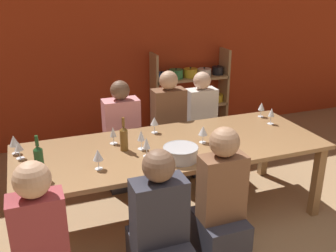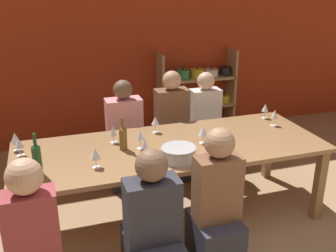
{
  "view_description": "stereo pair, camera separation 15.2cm",
  "coord_description": "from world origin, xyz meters",
  "px_view_note": "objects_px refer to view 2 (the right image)",
  "views": [
    {
      "loc": [
        -1.34,
        -1.4,
        2.2
      ],
      "look_at": [
        -0.16,
        1.74,
        0.91
      ],
      "focal_mm": 42.0,
      "sensor_mm": 36.0,
      "label": 1
    },
    {
      "loc": [
        -1.2,
        -1.45,
        2.2
      ],
      "look_at": [
        -0.16,
        1.74,
        0.91
      ],
      "focal_mm": 42.0,
      "sensor_mm": 36.0,
      "label": 2
    }
  ],
  "objects_px": {
    "shelf_unit": "(195,101)",
    "wine_glass_empty_b": "(19,144)",
    "person_far_c": "(204,135)",
    "person_near_b": "(153,242)",
    "wine_glass_white_a": "(145,143)",
    "mixing_bowl": "(179,153)",
    "dining_table": "(171,152)",
    "wine_glass_red_e": "(140,136)",
    "wine_bottle_green": "(123,137)",
    "wine_glass_red_b": "(265,108)",
    "wine_glass_red_c": "(275,114)",
    "wine_glass_empty_a": "(113,131)",
    "wine_glass_red_a": "(203,132)",
    "person_far_b": "(125,146)",
    "wine_glass_white_b": "(155,121)",
    "person_far_a": "(172,138)",
    "wine_glass_empty_c": "(95,154)",
    "person_near_c": "(216,219)",
    "wine_glass_red_d": "(15,138)",
    "wine_bottle_dark": "(37,158)"
  },
  "relations": [
    {
      "from": "wine_glass_empty_a",
      "to": "wine_glass_red_c",
      "type": "height_order",
      "value": "wine_glass_red_c"
    },
    {
      "from": "mixing_bowl",
      "to": "wine_glass_red_c",
      "type": "bearing_deg",
      "value": 21.02
    },
    {
      "from": "wine_glass_red_a",
      "to": "wine_glass_white_b",
      "type": "relative_size",
      "value": 1.01
    },
    {
      "from": "wine_bottle_green",
      "to": "wine_glass_red_b",
      "type": "xyz_separation_m",
      "value": [
        1.62,
        0.33,
        -0.0
      ]
    },
    {
      "from": "wine_bottle_dark",
      "to": "wine_glass_red_d",
      "type": "height_order",
      "value": "wine_bottle_dark"
    },
    {
      "from": "wine_glass_white_b",
      "to": "person_far_a",
      "type": "bearing_deg",
      "value": 55.24
    },
    {
      "from": "wine_glass_red_d",
      "to": "person_near_b",
      "type": "bearing_deg",
      "value": -52.21
    },
    {
      "from": "wine_glass_red_c",
      "to": "wine_glass_red_b",
      "type": "bearing_deg",
      "value": 82.73
    },
    {
      "from": "mixing_bowl",
      "to": "person_near_b",
      "type": "relative_size",
      "value": 0.26
    },
    {
      "from": "dining_table",
      "to": "wine_glass_red_e",
      "type": "distance_m",
      "value": 0.35
    },
    {
      "from": "wine_glass_empty_a",
      "to": "wine_glass_empty_b",
      "type": "height_order",
      "value": "wine_glass_empty_a"
    },
    {
      "from": "person_far_c",
      "to": "person_near_b",
      "type": "bearing_deg",
      "value": 56.84
    },
    {
      "from": "shelf_unit",
      "to": "wine_glass_empty_a",
      "type": "distance_m",
      "value": 2.36
    },
    {
      "from": "dining_table",
      "to": "wine_glass_red_d",
      "type": "bearing_deg",
      "value": 167.0
    },
    {
      "from": "person_near_b",
      "to": "wine_glass_empty_a",
      "type": "bearing_deg",
      "value": 93.27
    },
    {
      "from": "person_far_a",
      "to": "person_far_b",
      "type": "relative_size",
      "value": 1.05
    },
    {
      "from": "wine_glass_empty_a",
      "to": "wine_glass_red_c",
      "type": "xyz_separation_m",
      "value": [
        1.64,
        -0.07,
        0.01
      ]
    },
    {
      "from": "dining_table",
      "to": "wine_glass_red_e",
      "type": "bearing_deg",
      "value": 177.13
    },
    {
      "from": "wine_glass_white_b",
      "to": "person_far_b",
      "type": "relative_size",
      "value": 0.14
    },
    {
      "from": "wine_glass_white_a",
      "to": "person_near_b",
      "type": "bearing_deg",
      "value": -101.07
    },
    {
      "from": "wine_glass_empty_c",
      "to": "person_near_c",
      "type": "bearing_deg",
      "value": -34.35
    },
    {
      "from": "dining_table",
      "to": "wine_glass_red_a",
      "type": "relative_size",
      "value": 17.18
    },
    {
      "from": "wine_glass_red_a",
      "to": "person_far_b",
      "type": "xyz_separation_m",
      "value": [
        -0.55,
        0.87,
        -0.44
      ]
    },
    {
      "from": "wine_bottle_dark",
      "to": "person_far_b",
      "type": "xyz_separation_m",
      "value": [
        0.89,
        1.04,
        -0.46
      ]
    },
    {
      "from": "wine_glass_red_e",
      "to": "wine_glass_white_b",
      "type": "distance_m",
      "value": 0.4
    },
    {
      "from": "mixing_bowl",
      "to": "wine_glass_empty_a",
      "type": "distance_m",
      "value": 0.69
    },
    {
      "from": "wine_glass_white_a",
      "to": "wine_glass_empty_b",
      "type": "height_order",
      "value": "wine_glass_white_a"
    },
    {
      "from": "wine_glass_empty_a",
      "to": "wine_glass_white_a",
      "type": "bearing_deg",
      "value": -61.14
    },
    {
      "from": "person_near_b",
      "to": "person_far_b",
      "type": "height_order",
      "value": "person_far_b"
    },
    {
      "from": "wine_bottle_green",
      "to": "wine_glass_empty_a",
      "type": "distance_m",
      "value": 0.18
    },
    {
      "from": "wine_glass_empty_b",
      "to": "person_far_c",
      "type": "xyz_separation_m",
      "value": [
        1.98,
        0.66,
        -0.42
      ]
    },
    {
      "from": "person_far_b",
      "to": "person_far_c",
      "type": "bearing_deg",
      "value": -179.01
    },
    {
      "from": "wine_glass_red_d",
      "to": "wine_glass_empty_b",
      "type": "height_order",
      "value": "wine_glass_red_d"
    },
    {
      "from": "wine_bottle_green",
      "to": "wine_glass_empty_b",
      "type": "height_order",
      "value": "wine_bottle_green"
    },
    {
      "from": "person_near_b",
      "to": "person_near_c",
      "type": "height_order",
      "value": "person_near_c"
    },
    {
      "from": "shelf_unit",
      "to": "wine_glass_empty_b",
      "type": "relative_size",
      "value": 8.04
    },
    {
      "from": "wine_glass_empty_b",
      "to": "wine_glass_white_b",
      "type": "distance_m",
      "value": 1.26
    },
    {
      "from": "wine_glass_white_a",
      "to": "wine_glass_red_b",
      "type": "distance_m",
      "value": 1.56
    },
    {
      "from": "wine_bottle_dark",
      "to": "person_far_a",
      "type": "distance_m",
      "value": 1.81
    },
    {
      "from": "dining_table",
      "to": "wine_glass_white_a",
      "type": "xyz_separation_m",
      "value": [
        -0.29,
        -0.15,
        0.19
      ]
    },
    {
      "from": "shelf_unit",
      "to": "wine_glass_empty_a",
      "type": "xyz_separation_m",
      "value": [
        -1.52,
        -1.77,
        0.38
      ]
    },
    {
      "from": "shelf_unit",
      "to": "dining_table",
      "type": "distance_m",
      "value": 2.25
    },
    {
      "from": "wine_bottle_green",
      "to": "wine_glass_red_d",
      "type": "bearing_deg",
      "value": 163.73
    },
    {
      "from": "shelf_unit",
      "to": "wine_glass_red_c",
      "type": "bearing_deg",
      "value": -86.13
    },
    {
      "from": "mixing_bowl",
      "to": "wine_bottle_green",
      "type": "height_order",
      "value": "wine_bottle_green"
    },
    {
      "from": "wine_glass_empty_b",
      "to": "wine_glass_red_e",
      "type": "height_order",
      "value": "wine_glass_red_e"
    },
    {
      "from": "dining_table",
      "to": "wine_glass_red_c",
      "type": "bearing_deg",
      "value": 7.47
    },
    {
      "from": "mixing_bowl",
      "to": "wine_glass_empty_c",
      "type": "distance_m",
      "value": 0.68
    },
    {
      "from": "shelf_unit",
      "to": "wine_glass_white_a",
      "type": "relative_size",
      "value": 7.12
    },
    {
      "from": "wine_bottle_green",
      "to": "wine_glass_white_b",
      "type": "xyz_separation_m",
      "value": [
        0.38,
        0.3,
        -0.0
      ]
    }
  ]
}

